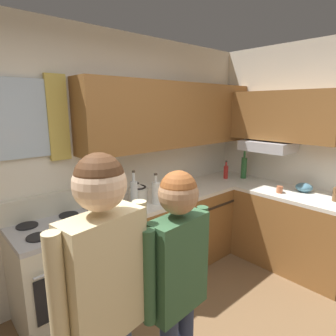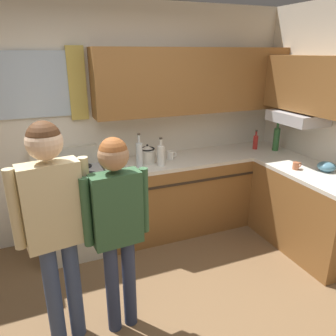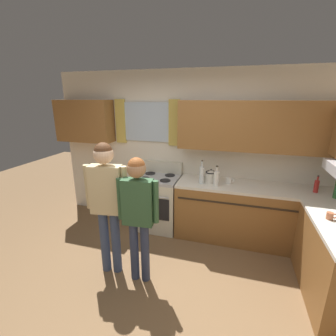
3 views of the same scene
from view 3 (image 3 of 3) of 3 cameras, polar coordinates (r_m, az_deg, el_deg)
ground_plane at (r=3.03m, az=-5.11°, el=-28.97°), size 12.00×12.00×0.00m
back_wall_unit at (r=3.90m, az=5.34°, el=6.61°), size 4.60×0.42×2.60m
kitchen_counter_run at (r=3.66m, az=24.61°, el=-12.92°), size 2.32×1.85×0.90m
stove_oven at (r=4.08m, az=-2.47°, el=-7.95°), size 0.71×0.67×1.10m
bottle_sauce_red at (r=3.85m, az=32.21°, el=-3.70°), size 0.06×0.06×0.25m
bottle_milk_white at (r=3.55m, az=11.59°, el=-2.48°), size 0.08×0.08×0.31m
bottle_tall_clear at (r=3.62m, az=8.10°, el=-1.58°), size 0.07×0.07×0.37m
mug_ceramic_white at (r=3.73m, az=14.54°, el=-2.94°), size 0.13×0.08×0.09m
cup_terracotta at (r=3.13m, az=34.56°, el=-9.50°), size 0.11×0.07×0.08m
stovetop_kettle at (r=3.73m, az=10.33°, el=-1.89°), size 0.27×0.20×0.21m
adult_left at (r=2.90m, az=-14.60°, el=-6.21°), size 0.52×0.23×1.69m
adult_in_plaid at (r=2.73m, az=-7.28°, el=-9.28°), size 0.48×0.21×1.55m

